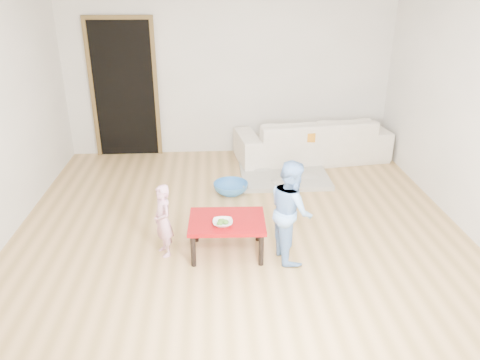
{
  "coord_description": "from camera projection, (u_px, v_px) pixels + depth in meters",
  "views": [
    {
      "loc": [
        -0.28,
        -4.69,
        2.61
      ],
      "look_at": [
        0.0,
        -0.2,
        0.65
      ],
      "focal_mm": 35.0,
      "sensor_mm": 36.0,
      "label": 1
    }
  ],
  "objects": [
    {
      "name": "floor",
      "position": [
        239.0,
        225.0,
        5.35
      ],
      "size": [
        5.0,
        5.0,
        0.01
      ],
      "primitive_type": "cube",
      "color": "#A27F45",
      "rests_on": "ground"
    },
    {
      "name": "back_wall",
      "position": [
        229.0,
        70.0,
        7.12
      ],
      "size": [
        5.0,
        0.02,
        2.6
      ],
      "primitive_type": "cube",
      "color": "beige",
      "rests_on": "floor"
    },
    {
      "name": "right_wall",
      "position": [
        473.0,
        111.0,
        4.97
      ],
      "size": [
        0.02,
        5.0,
        2.6
      ],
      "primitive_type": "cube",
      "color": "beige",
      "rests_on": "floor"
    },
    {
      "name": "doorway",
      "position": [
        125.0,
        90.0,
        7.12
      ],
      "size": [
        1.02,
        0.08,
        2.11
      ],
      "primitive_type": null,
      "color": "brown",
      "rests_on": "back_wall"
    },
    {
      "name": "sofa",
      "position": [
        312.0,
        139.0,
        7.16
      ],
      "size": [
        2.39,
        1.2,
        0.67
      ],
      "primitive_type": "imported",
      "rotation": [
        0.0,
        0.0,
        3.28
      ],
      "color": "white",
      "rests_on": "floor"
    },
    {
      "name": "cushion",
      "position": [
        298.0,
        133.0,
        6.86
      ],
      "size": [
        0.54,
        0.49,
        0.13
      ],
      "primitive_type": "cube",
      "rotation": [
        0.0,
        0.0,
        -0.14
      ],
      "color": "orange",
      "rests_on": "sofa"
    },
    {
      "name": "red_table",
      "position": [
        227.0,
        236.0,
        4.75
      ],
      "size": [
        0.78,
        0.59,
        0.38
      ],
      "primitive_type": null,
      "rotation": [
        0.0,
        0.0,
        -0.03
      ],
      "color": "#91070C",
      "rests_on": "floor"
    },
    {
      "name": "bowl",
      "position": [
        223.0,
        223.0,
        4.56
      ],
      "size": [
        0.2,
        0.2,
        0.05
      ],
      "primitive_type": "imported",
      "color": "white",
      "rests_on": "red_table"
    },
    {
      "name": "broccoli",
      "position": [
        223.0,
        223.0,
        4.56
      ],
      "size": [
        0.12,
        0.12,
        0.06
      ],
      "primitive_type": null,
      "color": "#2D5919",
      "rests_on": "red_table"
    },
    {
      "name": "child_pink",
      "position": [
        163.0,
        221.0,
        4.65
      ],
      "size": [
        0.29,
        0.33,
        0.76
      ],
      "primitive_type": "imported",
      "rotation": [
        0.0,
        0.0,
        -1.1
      ],
      "color": "#D66195",
      "rests_on": "floor"
    },
    {
      "name": "child_blue",
      "position": [
        291.0,
        210.0,
        4.56
      ],
      "size": [
        0.47,
        0.56,
        1.03
      ],
      "primitive_type": "imported",
      "rotation": [
        0.0,
        0.0,
        1.74
      ],
      "color": "#66A5EE",
      "rests_on": "floor"
    },
    {
      "name": "basin",
      "position": [
        231.0,
        188.0,
        6.12
      ],
      "size": [
        0.45,
        0.45,
        0.14
      ],
      "primitive_type": "imported",
      "color": "#3378C2",
      "rests_on": "floor"
    },
    {
      "name": "blanket",
      "position": [
        284.0,
        175.0,
        6.61
      ],
      "size": [
        1.21,
        1.01,
        0.06
      ],
      "primitive_type": null,
      "rotation": [
        0.0,
        0.0,
        -0.0
      ],
      "color": "#B4B09F",
      "rests_on": "floor"
    }
  ]
}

